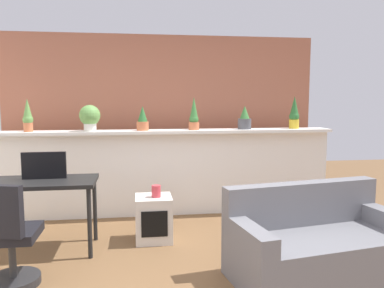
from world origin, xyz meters
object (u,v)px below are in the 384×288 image
object	(u,v)px
tv_monitor	(44,165)
couch	(317,245)
potted_plant_0	(28,116)
side_cube_shelf	(154,219)
potted_plant_5	(294,114)
desk	(41,188)
potted_plant_2	(143,119)
vase_on_shelf	(156,191)
office_chair	(8,243)
potted_plant_1	(90,117)
potted_plant_3	(194,116)
potted_plant_4	(245,119)

from	to	relation	value
tv_monitor	couch	distance (m)	2.79
potted_plant_0	side_cube_shelf	xyz separation A→B (m)	(1.53, -0.93, -1.11)
side_cube_shelf	potted_plant_0	bearing A→B (deg)	148.79
potted_plant_0	potted_plant_5	distance (m)	3.55
desk	tv_monitor	bearing A→B (deg)	76.61
potted_plant_2	desk	size ratio (longest dim) A/B	0.29
side_cube_shelf	vase_on_shelf	world-z (taller)	vase_on_shelf
office_chair	side_cube_shelf	bearing A→B (deg)	37.00
potted_plant_1	potted_plant_2	xyz separation A→B (m)	(0.68, -0.01, -0.04)
potted_plant_1	potted_plant_3	bearing A→B (deg)	0.30
potted_plant_2	tv_monitor	size ratio (longest dim) A/B	0.73
potted_plant_3	couch	bearing A→B (deg)	-68.35
desk	vase_on_shelf	xyz separation A→B (m)	(1.18, 0.13, -0.10)
potted_plant_2	tv_monitor	distance (m)	1.49
potted_plant_0	potted_plant_1	world-z (taller)	potted_plant_0
potted_plant_3	side_cube_shelf	size ratio (longest dim) A/B	0.88
potted_plant_4	side_cube_shelf	world-z (taller)	potted_plant_4
desk	couch	size ratio (longest dim) A/B	0.66
potted_plant_2	vase_on_shelf	distance (m)	1.21
potted_plant_3	office_chair	xyz separation A→B (m)	(-1.84, -1.88, -0.96)
tv_monitor	potted_plant_2	bearing A→B (deg)	43.85
desk	side_cube_shelf	distance (m)	1.23
office_chair	vase_on_shelf	distance (m)	1.58
potted_plant_5	tv_monitor	bearing A→B (deg)	-161.74
potted_plant_5	side_cube_shelf	bearing A→B (deg)	-154.38
potted_plant_5	side_cube_shelf	world-z (taller)	potted_plant_5
side_cube_shelf	desk	bearing A→B (deg)	-172.54
potted_plant_2	office_chair	world-z (taller)	potted_plant_2
potted_plant_1	tv_monitor	world-z (taller)	potted_plant_1
potted_plant_3	couch	world-z (taller)	potted_plant_3
desk	potted_plant_2	bearing A→B (deg)	45.54
potted_plant_1	side_cube_shelf	size ratio (longest dim) A/B	0.68
potted_plant_3	couch	distance (m)	2.43
potted_plant_1	potted_plant_5	bearing A→B (deg)	0.68
potted_plant_4	potted_plant_3	bearing A→B (deg)	-177.80
potted_plant_1	potted_plant_4	xyz separation A→B (m)	(2.07, 0.03, -0.05)
vase_on_shelf	potted_plant_1	bearing A→B (deg)	129.86
potted_plant_1	office_chair	xyz separation A→B (m)	(-0.48, -1.87, -0.96)
potted_plant_3	vase_on_shelf	distance (m)	1.36
potted_plant_4	side_cube_shelf	xyz separation A→B (m)	(-1.30, -0.97, -1.05)
vase_on_shelf	desk	bearing A→B (deg)	-173.80
potted_plant_1	potted_plant_4	world-z (taller)	potted_plant_1
office_chair	couch	size ratio (longest dim) A/B	0.55
desk	potted_plant_4	bearing A→B (deg)	24.56
potted_plant_1	potted_plant_2	size ratio (longest dim) A/B	1.05
potted_plant_4	vase_on_shelf	xyz separation A→B (m)	(-1.27, -0.99, -0.73)
potted_plant_1	couch	bearing A→B (deg)	-43.04
potted_plant_2	side_cube_shelf	xyz separation A→B (m)	(0.09, -0.92, -1.06)
office_chair	potted_plant_1	bearing A→B (deg)	75.75
tv_monitor	office_chair	xyz separation A→B (m)	(-0.12, -0.87, -0.50)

